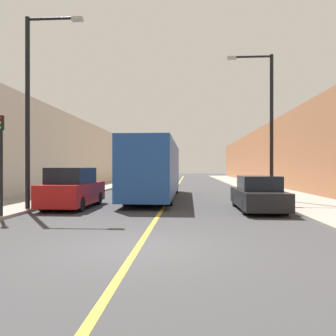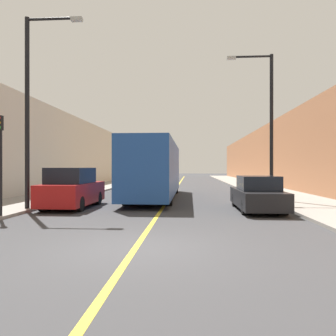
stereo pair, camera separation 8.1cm
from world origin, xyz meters
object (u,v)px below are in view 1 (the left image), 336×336
at_px(parked_suv_left, 73,189).
at_px(car_right_near, 258,195).
at_px(street_lamp_left, 32,100).
at_px(bus, 156,169).
at_px(street_lamp_right, 268,117).
at_px(traffic_light, 1,161).

bearing_deg(parked_suv_left, car_right_near, -2.82).
bearing_deg(car_right_near, street_lamp_left, -174.96).
distance_m(bus, car_right_near, 7.73).
bearing_deg(street_lamp_right, traffic_light, -148.62).
relative_size(parked_suv_left, street_lamp_left, 0.54).
relative_size(parked_suv_left, traffic_light, 1.22).
distance_m(bus, parked_suv_left, 6.30).
bearing_deg(street_lamp_right, bus, 165.79).
distance_m(bus, street_lamp_right, 7.39).
distance_m(car_right_near, street_lamp_left, 10.93).
height_order(car_right_near, street_lamp_left, street_lamp_left).
distance_m(parked_suv_left, street_lamp_right, 11.33).
height_order(bus, street_lamp_right, street_lamp_right).
xyz_separation_m(parked_suv_left, traffic_light, (-1.47, -3.53, 1.30)).
xyz_separation_m(car_right_near, street_lamp_right, (1.37, 3.92, 4.08)).
height_order(parked_suv_left, street_lamp_left, street_lamp_left).
xyz_separation_m(bus, street_lamp_right, (6.58, -1.67, 2.93)).
xyz_separation_m(street_lamp_right, traffic_light, (-11.52, -7.03, -2.59)).
xyz_separation_m(parked_suv_left, car_right_near, (8.68, -0.43, -0.19)).
relative_size(bus, parked_suv_left, 2.74).
relative_size(bus, street_lamp_left, 1.49).
xyz_separation_m(bus, street_lamp_left, (-4.84, -6.48, 3.06)).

